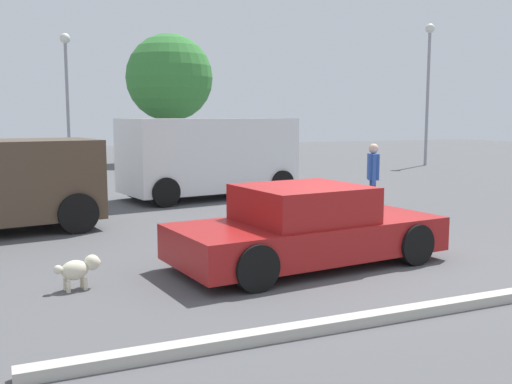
{
  "coord_description": "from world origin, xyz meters",
  "views": [
    {
      "loc": [
        -4.7,
        -7.73,
        2.27
      ],
      "look_at": [
        -0.39,
        2.11,
        0.9
      ],
      "focal_mm": 41.11,
      "sensor_mm": 36.0,
      "label": 1
    }
  ],
  "objects_px": {
    "van_white": "(209,155)",
    "pedestrian": "(373,173)",
    "light_post_near": "(67,77)",
    "light_post_mid": "(428,70)",
    "dog": "(79,269)",
    "sedan_foreground": "(306,228)"
  },
  "relations": [
    {
      "from": "light_post_near",
      "to": "light_post_mid",
      "type": "relative_size",
      "value": 0.89
    },
    {
      "from": "light_post_near",
      "to": "light_post_mid",
      "type": "xyz_separation_m",
      "value": [
        15.8,
        -4.6,
        0.43
      ]
    },
    {
      "from": "van_white",
      "to": "light_post_near",
      "type": "relative_size",
      "value": 0.87
    },
    {
      "from": "van_white",
      "to": "pedestrian",
      "type": "relative_size",
      "value": 3.05
    },
    {
      "from": "dog",
      "to": "van_white",
      "type": "height_order",
      "value": "van_white"
    },
    {
      "from": "pedestrian",
      "to": "light_post_near",
      "type": "distance_m",
      "value": 16.78
    },
    {
      "from": "van_white",
      "to": "light_post_near",
      "type": "bearing_deg",
      "value": 93.55
    },
    {
      "from": "van_white",
      "to": "light_post_mid",
      "type": "xyz_separation_m",
      "value": [
        13.18,
        6.61,
        3.25
      ]
    },
    {
      "from": "sedan_foreground",
      "to": "light_post_mid",
      "type": "distance_m",
      "value": 20.77
    },
    {
      "from": "sedan_foreground",
      "to": "light_post_near",
      "type": "height_order",
      "value": "light_post_near"
    },
    {
      "from": "pedestrian",
      "to": "van_white",
      "type": "bearing_deg",
      "value": -32.9
    },
    {
      "from": "light_post_mid",
      "to": "van_white",
      "type": "bearing_deg",
      "value": -153.37
    },
    {
      "from": "sedan_foreground",
      "to": "dog",
      "type": "relative_size",
      "value": 7.1
    },
    {
      "from": "van_white",
      "to": "dog",
      "type": "bearing_deg",
      "value": -129.76
    },
    {
      "from": "light_post_near",
      "to": "dog",
      "type": "bearing_deg",
      "value": -95.82
    },
    {
      "from": "van_white",
      "to": "pedestrian",
      "type": "height_order",
      "value": "van_white"
    },
    {
      "from": "van_white",
      "to": "light_post_mid",
      "type": "bearing_deg",
      "value": 17.03
    },
    {
      "from": "light_post_near",
      "to": "van_white",
      "type": "bearing_deg",
      "value": -76.85
    },
    {
      "from": "dog",
      "to": "light_post_near",
      "type": "bearing_deg",
      "value": 73.35
    },
    {
      "from": "sedan_foreground",
      "to": "light_post_mid",
      "type": "height_order",
      "value": "light_post_mid"
    },
    {
      "from": "dog",
      "to": "sedan_foreground",
      "type": "bearing_deg",
      "value": -11.53
    },
    {
      "from": "light_post_mid",
      "to": "pedestrian",
      "type": "bearing_deg",
      "value": -134.08
    }
  ]
}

